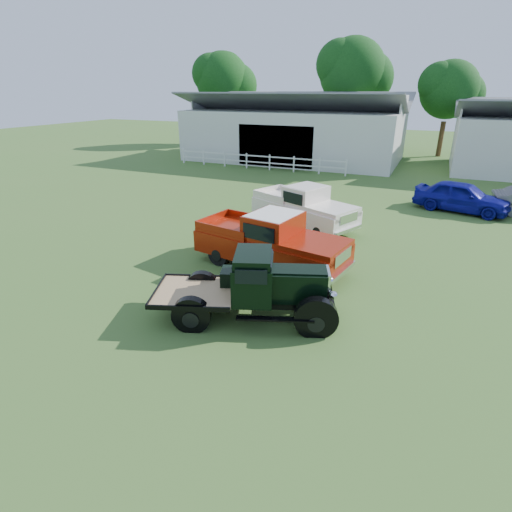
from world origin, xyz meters
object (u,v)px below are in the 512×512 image
at_px(red_pickup, 271,240).
at_px(white_pickup, 304,207).
at_px(misc_car_blue, 461,197).
at_px(vintage_flatbed, 250,286).

relative_size(red_pickup, white_pickup, 1.08).
xyz_separation_m(red_pickup, misc_car_blue, (6.34, 10.59, -0.24)).
bearing_deg(misc_car_blue, vintage_flatbed, 172.34).
bearing_deg(vintage_flatbed, white_pickup, 77.29).
bearing_deg(red_pickup, white_pickup, 104.32).
bearing_deg(vintage_flatbed, misc_car_blue, 47.96).
height_order(vintage_flatbed, white_pickup, vintage_flatbed).
distance_m(vintage_flatbed, red_pickup, 3.48).
bearing_deg(misc_car_blue, white_pickup, 144.99).
bearing_deg(white_pickup, red_pickup, -61.91).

